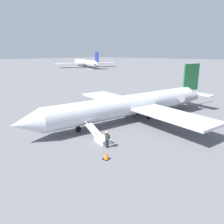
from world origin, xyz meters
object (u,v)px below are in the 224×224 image
Objects in this scene: passenger at (107,138)px; airplane_main at (136,104)px; boarding_stairs at (101,138)px; airplane_far_right at (86,63)px.

airplane_main is at bearing -56.89° from passenger.
airplane_main reaches higher than boarding_stairs.
airplane_main is at bearing -64.98° from boarding_stairs.
airplane_far_right is 123.32m from boarding_stairs.
airplane_main is 0.67× the size of airplane_far_right.
airplane_far_right is 11.25× the size of boarding_stairs.
airplane_far_right is (-72.46, -90.50, 0.62)m from airplane_main.
boarding_stairs is 2.38× the size of passenger.
boarding_stairs reaches higher than passenger.
airplane_far_right is at bearing -28.14° from passenger.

